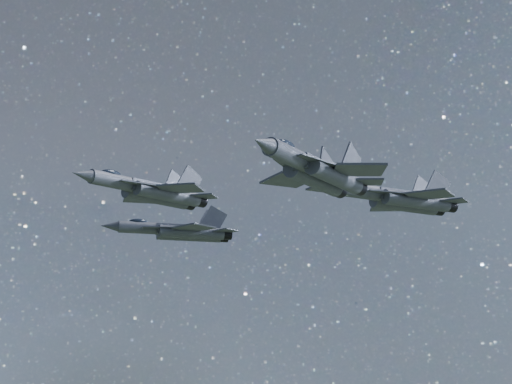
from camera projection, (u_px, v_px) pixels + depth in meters
jet_lead at (152, 191)px, 83.41m from camera, size 15.98×11.05×4.01m
jet_left at (180, 231)px, 98.29m from camera, size 15.58×10.37×3.96m
jet_right at (317, 171)px, 73.13m from camera, size 17.42×11.48×4.46m
jet_slot at (400, 199)px, 99.05m from camera, size 19.26×13.51×4.86m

